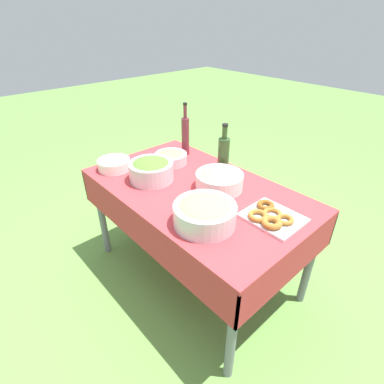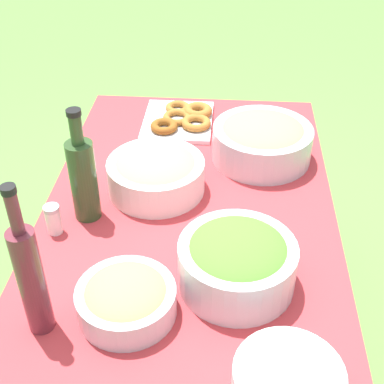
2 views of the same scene
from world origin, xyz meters
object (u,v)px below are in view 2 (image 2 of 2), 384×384
Objects in this scene: plate_stack at (288,383)px; wine_bottle at (31,277)px; donut_platter at (182,119)px; fruit_bowl at (126,298)px; salad_bowl at (237,261)px; pasta_bowl at (156,173)px; bread_bowl at (262,140)px; olive_oil_bottle at (83,177)px.

wine_bottle is (0.13, 0.54, 0.12)m from plate_stack.
fruit_bowl is at bearing 177.20° from donut_platter.
pasta_bowl is at bearing 33.40° from salad_bowl.
wine_bottle is at bearing 166.40° from donut_platter.
plate_stack is 0.69× the size of bread_bowl.
bread_bowl is 1.40× the size of fruit_bowl.
pasta_bowl is at bearing 122.24° from bread_bowl.
plate_stack is at bearing -163.95° from donut_platter.
salad_bowl is 1.24× the size of fruit_bowl.
donut_platter is 0.91× the size of bread_bowl.
salad_bowl is 0.81m from donut_platter.
salad_bowl is 0.28m from fruit_bowl.
plate_stack is (-0.67, -0.35, -0.03)m from pasta_bowl.
pasta_bowl is 0.58m from wine_bottle.
olive_oil_bottle is 0.40m from wine_bottle.
plate_stack is 0.87m from bread_bowl.
donut_platter is at bearing -5.28° from pasta_bowl.
wine_bottle is (-0.54, 0.19, 0.09)m from pasta_bowl.
donut_platter is 1.32× the size of plate_stack.
fruit_bowl reaches higher than plate_stack.
donut_platter is 0.90m from fruit_bowl.
olive_oil_bottle is at bearing 26.59° from fruit_bowl.
bread_bowl is at bearing -126.57° from donut_platter.
wine_bottle is at bearing 178.23° from olive_oil_bottle.
salad_bowl reaches higher than bread_bowl.
pasta_bowl is at bearing 27.58° from plate_stack.
olive_oil_bottle reaches higher than plate_stack.
olive_oil_bottle is at bearing 127.38° from pasta_bowl.
olive_oil_bottle is at bearing 61.09° from salad_bowl.
salad_bowl is at bearing -65.79° from fruit_bowl.
donut_platter is (0.78, 0.21, -0.05)m from salad_bowl.
fruit_bowl is (-0.35, -0.17, -0.09)m from olive_oil_bottle.
plate_stack is (-0.30, -0.10, -0.04)m from salad_bowl.
donut_platter is at bearing 16.05° from plate_stack.
olive_oil_bottle is 0.86× the size of wine_bottle.
fruit_bowl is (0.18, 0.35, 0.01)m from plate_stack.
salad_bowl is at bearing -165.23° from donut_platter.
plate_stack is 0.40m from fruit_bowl.
fruit_bowl is (-0.68, 0.33, -0.02)m from bread_bowl.
wine_bottle is 0.22m from fruit_bowl.
wine_bottle is 1.70× the size of fruit_bowl.
olive_oil_bottle is 1.05× the size of bread_bowl.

